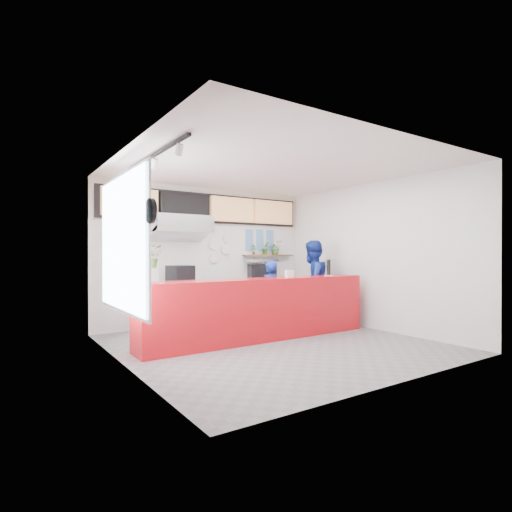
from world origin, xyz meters
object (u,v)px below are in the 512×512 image
service_counter (261,309)px  staff_right (312,282)px  pepper_mill (329,267)px  panini_oven (180,275)px  espresso_machine (262,273)px  staff_center (270,295)px

service_counter → staff_right: 1.94m
pepper_mill → panini_oven: bearing=141.8°
espresso_machine → staff_right: size_ratio=0.33×
staff_center → staff_right: 1.16m
espresso_machine → staff_center: staff_center is taller
espresso_machine → service_counter: bearing=-106.0°
staff_right → pepper_mill: bearing=62.8°
staff_center → pepper_mill: bearing=129.5°
staff_right → pepper_mill: (-0.20, -0.71, 0.35)m
espresso_machine → panini_oven: bearing=-160.8°
panini_oven → espresso_machine: 2.04m
service_counter → staff_right: bearing=19.5°
staff_center → panini_oven: bearing=-52.6°
staff_center → pepper_mill: 1.31m
panini_oven → espresso_machine: (2.04, 0.00, -0.01)m
service_counter → staff_center: staff_center is taller
panini_oven → staff_right: 2.83m
service_counter → staff_right: staff_right is taller
service_counter → espresso_machine: espresso_machine is taller
pepper_mill → staff_right: bearing=74.5°
service_counter → pepper_mill: 1.75m
espresso_machine → staff_right: staff_right is taller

